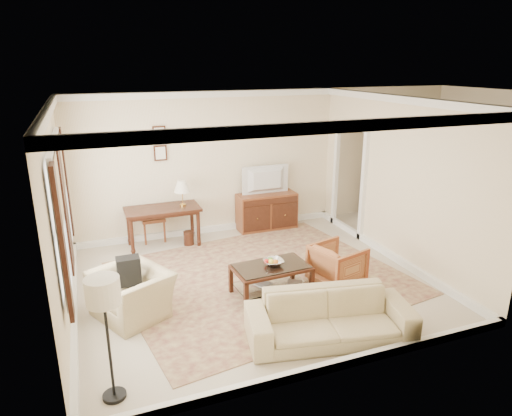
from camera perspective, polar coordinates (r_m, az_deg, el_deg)
room_shell at (r=6.82m, az=-0.68°, el=9.72°), size 5.51×5.01×2.91m
annex_bedroom at (r=10.59m, az=20.47°, el=-0.32°), size 3.00×2.70×2.90m
window_front at (r=5.95m, az=-23.30°, el=-2.14°), size 0.12×1.56×1.80m
window_rear at (r=7.48m, az=-23.01°, el=1.80°), size 0.12×1.56×1.80m
doorway at (r=9.61m, az=11.52°, el=3.26°), size 0.10×1.12×2.25m
rug at (r=7.68m, az=0.60°, el=-8.68°), size 4.90×4.37×0.01m
writing_desk at (r=8.92m, az=-11.61°, el=-0.66°), size 1.41×0.71×0.77m
desk_chair at (r=9.27m, az=-12.83°, el=-0.92°), size 0.47×0.47×1.05m
desk_lamp at (r=8.88m, az=-9.20°, el=1.83°), size 0.32×0.32×0.50m
framed_prints at (r=9.03m, az=-11.94°, el=7.93°), size 0.25×0.04×0.68m
sideboard at (r=9.74m, az=1.33°, el=-0.40°), size 1.26×0.49×0.78m
tv at (r=9.49m, az=1.42°, el=4.59°), size 0.97×0.56×0.13m
coffee_table at (r=7.02m, az=1.90°, el=-8.02°), size 1.18×0.73×0.49m
fruit_bowl at (r=6.98m, az=2.20°, el=-6.68°), size 0.42×0.42×0.10m
book_a at (r=7.02m, az=0.10°, el=-9.70°), size 0.27×0.16×0.38m
book_b at (r=7.11m, az=3.88°, el=-9.39°), size 0.24×0.18×0.38m
striped_armchair at (r=7.45m, az=10.13°, el=-6.75°), size 0.83×0.87×0.74m
club_armchair at (r=6.69m, az=-15.30°, el=-9.40°), size 1.04×1.20×0.89m
backpack at (r=6.67m, az=-15.65°, el=-7.18°), size 0.36×0.39×0.40m
sofa at (r=6.03m, az=9.26°, el=-12.47°), size 2.20×1.02×0.83m
floor_lamp at (r=4.87m, az=-18.51°, el=-10.89°), size 0.35×0.35×1.41m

